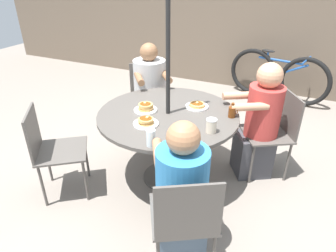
{
  "coord_description": "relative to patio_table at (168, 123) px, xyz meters",
  "views": [
    {
      "loc": [
        1.01,
        -2.19,
        1.89
      ],
      "look_at": [
        0.0,
        0.0,
        0.58
      ],
      "focal_mm": 32.0,
      "sensor_mm": 36.0,
      "label": 1
    }
  ],
  "objects": [
    {
      "name": "patio_chair_east",
      "position": [
        -0.65,
        0.81,
        -0.12
      ],
      "size": [
        0.59,
        0.59,
        0.84
      ],
      "rotation": [
        0.0,
        0.0,
        -2.47
      ],
      "color": "#514C47",
      "rests_on": "ground"
    },
    {
      "name": "pancake_plate_b",
      "position": [
        -0.2,
        -0.04,
        0.13
      ],
      "size": [
        0.21,
        0.21,
        0.08
      ],
      "color": "white",
      "rests_on": "patio_table"
    },
    {
      "name": "diner_east",
      "position": [
        -0.54,
        0.68,
        -0.1
      ],
      "size": [
        0.59,
        0.61,
        1.14
      ],
      "rotation": [
        0.0,
        0.0,
        -2.47
      ],
      "color": "beige",
      "rests_on": "ground"
    },
    {
      "name": "drinking_glass_a",
      "position": [
        0.12,
        -0.55,
        0.17
      ],
      "size": [
        0.07,
        0.07,
        0.13
      ],
      "primitive_type": "cylinder",
      "color": "silver",
      "rests_on": "patio_table"
    },
    {
      "name": "diner_north",
      "position": [
        0.75,
        0.45,
        -0.07
      ],
      "size": [
        0.58,
        0.52,
        1.15
      ],
      "rotation": [
        0.0,
        0.0,
        -4.17
      ],
      "color": "#3D3D42",
      "rests_on": "ground"
    },
    {
      "name": "syrup_bottle",
      "position": [
        0.54,
        0.16,
        0.15
      ],
      "size": [
        0.08,
        0.06,
        0.13
      ],
      "color": "#602D0F",
      "rests_on": "patio_table"
    },
    {
      "name": "patio_chair_west",
      "position": [
        0.53,
        -0.89,
        -0.12
      ],
      "size": [
        0.58,
        0.58,
        0.84
      ],
      "rotation": [
        0.0,
        0.0,
        0.53
      ],
      "color": "#514C47",
      "rests_on": "ground"
    },
    {
      "name": "pancake_plate_a",
      "position": [
        0.19,
        0.22,
        0.12
      ],
      "size": [
        0.21,
        0.21,
        0.05
      ],
      "color": "white",
      "rests_on": "patio_table"
    },
    {
      "name": "back_fence",
      "position": [
        0.0,
        2.83,
        0.2
      ],
      "size": [
        10.0,
        0.06,
        1.63
      ],
      "primitive_type": "cube",
      "color": "brown",
      "rests_on": "ground"
    },
    {
      "name": "bicycle",
      "position": [
        0.7,
        2.51,
        -0.23
      ],
      "size": [
        1.52,
        0.48,
        0.76
      ],
      "rotation": [
        0.0,
        0.0,
        -0.2
      ],
      "color": "black",
      "rests_on": "ground"
    },
    {
      "name": "patio_table",
      "position": [
        0.0,
        0.0,
        0.0
      ],
      "size": [
        1.27,
        1.27,
        0.71
      ],
      "color": "#4C4742",
      "rests_on": "ground"
    },
    {
      "name": "umbrella_pole",
      "position": [
        0.0,
        0.0,
        0.46
      ],
      "size": [
        0.04,
        0.04,
        2.14
      ],
      "primitive_type": "cylinder",
      "color": "black",
      "rests_on": "ground"
    },
    {
      "name": "diner_west",
      "position": [
        0.44,
        -0.75,
        -0.12
      ],
      "size": [
        0.52,
        0.56,
        1.09
      ],
      "rotation": [
        0.0,
        0.0,
        0.53
      ],
      "color": "slate",
      "rests_on": "ground"
    },
    {
      "name": "ground_plane",
      "position": [
        0.0,
        0.0,
        -0.61
      ],
      "size": [
        12.0,
        12.0,
        0.0
      ],
      "primitive_type": "plane",
      "color": "gray"
    },
    {
      "name": "patio_chair_north",
      "position": [
        0.89,
        0.53,
        -0.12
      ],
      "size": [
        0.58,
        0.58,
        0.84
      ],
      "rotation": [
        0.0,
        0.0,
        -4.17
      ],
      "color": "#514C47",
      "rests_on": "ground"
    },
    {
      "name": "patio_chair_south",
      "position": [
        -0.83,
        -0.62,
        -0.12
      ],
      "size": [
        0.59,
        0.59,
        0.84
      ],
      "rotation": [
        0.0,
        0.0,
        -0.93
      ],
      "color": "#514C47",
      "rests_on": "ground"
    },
    {
      "name": "coffee_cup",
      "position": [
        0.45,
        -0.17,
        0.16
      ],
      "size": [
        0.09,
        0.09,
        0.11
      ],
      "color": "beige",
      "rests_on": "patio_table"
    },
    {
      "name": "pancake_plate_c",
      "position": [
        -0.07,
        -0.28,
        0.13
      ],
      "size": [
        0.21,
        0.21,
        0.07
      ],
      "color": "white",
      "rests_on": "patio_table"
    }
  ]
}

